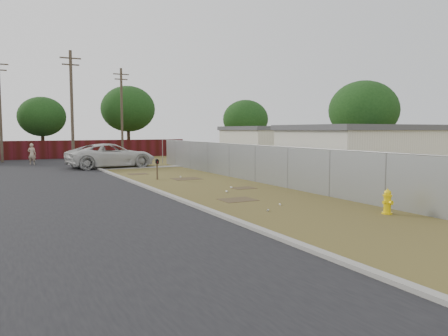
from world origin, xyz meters
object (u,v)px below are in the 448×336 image
fire_hydrant (387,202)px  pickup_truck (111,156)px  pedestrian (32,154)px  mailbox (157,163)px

fire_hydrant → pickup_truck: 22.91m
fire_hydrant → pedestrian: size_ratio=0.49×
mailbox → fire_hydrant: bearing=-75.2°
fire_hydrant → mailbox: 13.83m
fire_hydrant → pickup_truck: (-3.99, 22.55, 0.50)m
fire_hydrant → mailbox: size_ratio=0.73×
mailbox → pickup_truck: pickup_truck is taller
pedestrian → pickup_truck: bearing=153.9°
fire_hydrant → pedestrian: 29.61m
fire_hydrant → pickup_truck: size_ratio=0.13×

